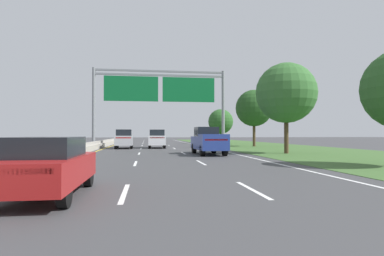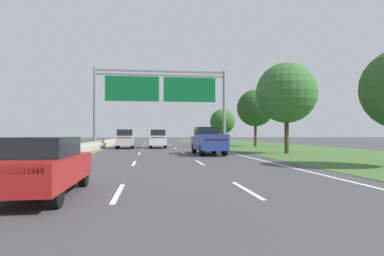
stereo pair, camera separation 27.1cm
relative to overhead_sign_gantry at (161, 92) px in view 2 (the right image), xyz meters
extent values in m
plane|color=#3D3D3F|center=(-0.30, -3.03, -6.38)|extent=(220.00, 220.00, 0.00)
cube|color=white|center=(-2.15, -27.53, -6.38)|extent=(0.14, 3.00, 0.01)
cube|color=white|center=(-2.15, -18.53, -6.38)|extent=(0.14, 3.00, 0.01)
cube|color=white|center=(-2.15, -9.53, -6.38)|extent=(0.14, 3.00, 0.01)
cube|color=white|center=(-2.15, -0.53, -6.38)|extent=(0.14, 3.00, 0.01)
cube|color=white|center=(-2.15, 8.47, -6.38)|extent=(0.14, 3.00, 0.01)
cube|color=white|center=(-2.15, 17.47, -6.38)|extent=(0.14, 3.00, 0.01)
cube|color=white|center=(-2.15, 26.47, -6.38)|extent=(0.14, 3.00, 0.01)
cube|color=white|center=(-2.15, 35.47, -6.38)|extent=(0.14, 3.00, 0.01)
cube|color=white|center=(-2.15, 44.47, -6.38)|extent=(0.14, 3.00, 0.01)
cube|color=white|center=(1.55, -27.53, -6.38)|extent=(0.14, 3.00, 0.01)
cube|color=white|center=(1.55, -18.53, -6.38)|extent=(0.14, 3.00, 0.01)
cube|color=white|center=(1.55, -9.53, -6.38)|extent=(0.14, 3.00, 0.01)
cube|color=white|center=(1.55, -0.53, -6.38)|extent=(0.14, 3.00, 0.01)
cube|color=white|center=(1.55, 8.47, -6.38)|extent=(0.14, 3.00, 0.01)
cube|color=white|center=(1.55, 17.47, -6.38)|extent=(0.14, 3.00, 0.01)
cube|color=white|center=(1.55, 26.47, -6.38)|extent=(0.14, 3.00, 0.01)
cube|color=white|center=(1.55, 35.47, -6.38)|extent=(0.14, 3.00, 0.01)
cube|color=white|center=(1.55, 44.47, -6.38)|extent=(0.14, 3.00, 0.01)
cube|color=white|center=(5.60, -3.03, -6.38)|extent=(0.16, 106.00, 0.01)
cube|color=gold|center=(-6.20, -3.03, -6.38)|extent=(0.16, 106.00, 0.01)
cube|color=#3D602D|center=(13.65, -3.03, -6.37)|extent=(14.00, 110.00, 0.02)
cube|color=#A8A399|center=(-6.90, -3.03, -6.11)|extent=(0.60, 110.00, 0.55)
cube|color=#A8A399|center=(-6.90, -3.03, -5.68)|extent=(0.25, 110.00, 0.30)
cylinder|color=gray|center=(-7.35, 0.09, -1.88)|extent=(0.36, 0.36, 9.01)
cylinder|color=gray|center=(7.35, 0.09, -1.88)|extent=(0.36, 0.36, 9.01)
cube|color=gray|center=(0.00, 0.09, 2.40)|extent=(14.70, 0.24, 0.20)
cube|color=gray|center=(0.00, 0.09, 1.95)|extent=(14.70, 0.24, 0.20)
cube|color=#0C602D|center=(-3.25, -0.09, 0.32)|extent=(6.00, 0.12, 2.81)
cube|color=#0C602D|center=(3.25, -0.09, 0.32)|extent=(6.00, 0.12, 2.81)
cube|color=navy|center=(3.33, -11.58, -5.46)|extent=(2.11, 5.44, 1.00)
cube|color=black|center=(3.31, -10.73, -4.57)|extent=(1.76, 1.93, 0.78)
cube|color=#B21414|center=(3.38, -14.23, -5.16)|extent=(1.68, 0.11, 0.12)
cube|color=navy|center=(3.36, -13.30, -4.86)|extent=(2.04, 1.98, 0.20)
cylinder|color=black|center=(2.44, -9.76, -5.96)|extent=(0.32, 0.85, 0.84)
cylinder|color=black|center=(4.14, -9.72, -5.96)|extent=(0.32, 0.85, 0.84)
cylinder|color=black|center=(2.51, -13.43, -5.96)|extent=(0.32, 0.85, 0.84)
cylinder|color=black|center=(4.21, -13.39, -5.96)|extent=(0.32, 0.85, 0.84)
cube|color=silver|center=(-0.34, 0.69, -5.48)|extent=(2.01, 4.74, 1.05)
cube|color=black|center=(-0.35, 0.54, -4.61)|extent=(1.70, 3.04, 0.68)
cube|color=#B21414|center=(-0.40, -1.62, -5.16)|extent=(1.60, 0.12, 0.12)
cylinder|color=black|center=(-1.12, 2.31, -6.00)|extent=(0.28, 0.77, 0.76)
cylinder|color=black|center=(0.51, 2.27, -6.00)|extent=(0.28, 0.77, 0.76)
cylinder|color=black|center=(-1.20, -0.89, -6.00)|extent=(0.28, 0.77, 0.76)
cylinder|color=black|center=(0.44, -0.93, -6.00)|extent=(0.28, 0.77, 0.76)
cube|color=#B2B5BA|center=(-4.04, 0.23, -5.48)|extent=(2.04, 4.75, 1.05)
cube|color=black|center=(-4.03, 0.08, -4.61)|extent=(1.72, 3.05, 0.68)
cube|color=#B21414|center=(-3.97, -2.08, -5.16)|extent=(1.60, 0.13, 0.12)
cylinder|color=black|center=(-4.91, 1.81, -6.00)|extent=(0.28, 0.77, 0.76)
cylinder|color=black|center=(-3.27, 1.85, -6.00)|extent=(0.28, 0.77, 0.76)
cylinder|color=black|center=(-4.81, -1.39, -6.00)|extent=(0.28, 0.77, 0.76)
cylinder|color=black|center=(-3.17, -1.34, -6.00)|extent=(0.28, 0.77, 0.76)
cube|color=maroon|center=(-4.15, -27.73, -5.69)|extent=(1.82, 4.40, 0.72)
cube|color=black|center=(-4.15, -27.78, -5.07)|extent=(1.57, 2.30, 0.52)
cube|color=#B21414|center=(-4.15, -29.89, -5.48)|extent=(1.53, 0.08, 0.12)
cylinder|color=black|center=(-4.95, -26.24, -6.05)|extent=(0.22, 0.66, 0.66)
cylinder|color=black|center=(-3.35, -26.24, -6.05)|extent=(0.22, 0.66, 0.66)
cylinder|color=black|center=(-3.35, -29.23, -6.05)|extent=(0.22, 0.66, 0.66)
cylinder|color=#4C3823|center=(9.96, -11.32, -4.86)|extent=(0.36, 0.36, 3.04)
sphere|color=#33662D|center=(9.96, -11.32, -1.33)|extent=(5.01, 5.01, 5.01)
cylinder|color=#4C3823|center=(12.22, 3.34, -4.85)|extent=(0.36, 0.36, 3.07)
sphere|color=#234C1E|center=(12.22, 3.34, -1.42)|extent=(4.74, 4.74, 4.74)
cylinder|color=#4C3823|center=(11.02, 17.13, -5.37)|extent=(0.36, 0.36, 2.02)
sphere|color=#285623|center=(11.02, 17.13, -2.66)|extent=(4.26, 4.26, 4.26)
camera|label=1|loc=(-1.54, -36.72, -4.73)|focal=30.17mm
camera|label=2|loc=(-1.28, -36.76, -4.73)|focal=30.17mm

